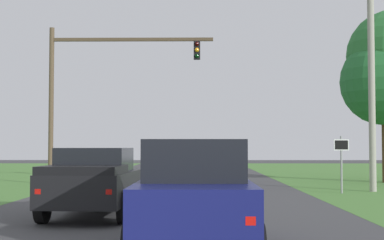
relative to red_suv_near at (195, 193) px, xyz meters
The scene contains 6 objects.
ground_plane 7.56m from the red_suv_near, 97.15° to the left, with size 120.00×120.00×0.00m, color #424244.
red_suv_near is the anchor object (origin of this frame).
pickup_truck_lead 5.72m from the red_suv_near, 117.90° to the left, with size 2.41×4.93×1.83m.
traffic_light 19.10m from the red_suv_near, 105.86° to the left, with size 8.14×0.40×7.77m.
keep_moving_sign 13.93m from the red_suv_near, 65.57° to the left, with size 0.60×0.09×2.28m.
utility_pole_right 15.86m from the red_suv_near, 61.84° to the left, with size 0.28×0.28×9.36m, color #9E998E.
Camera 1 is at (1.00, -5.30, 1.88)m, focal length 53.65 mm.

